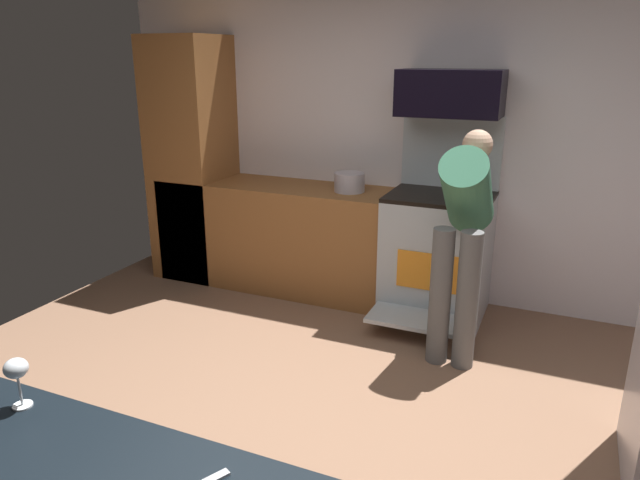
# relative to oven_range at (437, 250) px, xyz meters

# --- Properties ---
(ground_plane) EXTENTS (5.20, 4.80, 0.02)m
(ground_plane) POSITION_rel_oven_range_xyz_m (-0.33, -1.97, -0.52)
(ground_plane) COLOR #845F47
(wall_back) EXTENTS (5.20, 0.12, 2.60)m
(wall_back) POSITION_rel_oven_range_xyz_m (-0.33, 0.37, 0.79)
(wall_back) COLOR silver
(wall_back) RESTS_ON ground
(lower_cabinet_run) EXTENTS (2.40, 0.60, 0.90)m
(lower_cabinet_run) POSITION_rel_oven_range_xyz_m (-1.23, 0.01, -0.06)
(lower_cabinet_run) COLOR #935B2E
(lower_cabinet_run) RESTS_ON ground
(cabinet_column) EXTENTS (0.60, 0.60, 2.10)m
(cabinet_column) POSITION_rel_oven_range_xyz_m (-2.23, 0.01, 0.54)
(cabinet_column) COLOR #935B2E
(cabinet_column) RESTS_ON ground
(oven_range) EXTENTS (0.76, 0.98, 1.51)m
(oven_range) POSITION_rel_oven_range_xyz_m (0.00, 0.00, 0.00)
(oven_range) COLOR #B3BBC1
(oven_range) RESTS_ON ground
(microwave) EXTENTS (0.74, 0.38, 0.33)m
(microwave) POSITION_rel_oven_range_xyz_m (0.00, 0.09, 1.17)
(microwave) COLOR black
(microwave) RESTS_ON oven_range
(person_cook) EXTENTS (0.31, 0.68, 1.47)m
(person_cook) POSITION_rel_oven_range_xyz_m (0.28, -0.60, 0.38)
(person_cook) COLOR #5D5D5D
(person_cook) RESTS_ON ground
(wine_glass_near) EXTENTS (0.07, 0.07, 0.17)m
(wine_glass_near) POSITION_rel_oven_range_xyz_m (-0.62, -3.16, 0.52)
(wine_glass_near) COLOR silver
(wine_glass_near) RESTS_ON counter_island
(stock_pot) EXTENTS (0.24, 0.24, 0.15)m
(stock_pot) POSITION_rel_oven_range_xyz_m (-0.74, 0.01, 0.47)
(stock_pot) COLOR #C0B6C1
(stock_pot) RESTS_ON lower_cabinet_run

